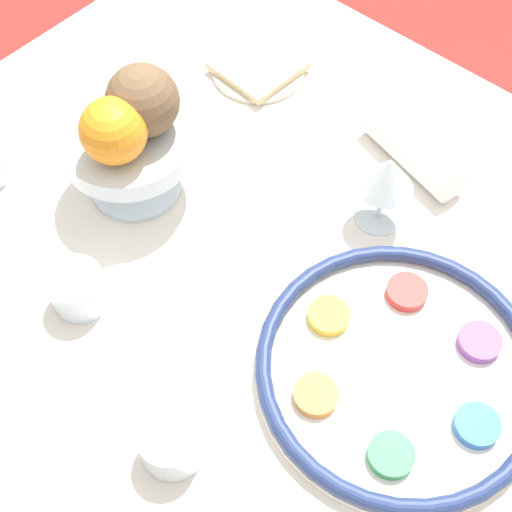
{
  "coord_description": "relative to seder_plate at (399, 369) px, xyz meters",
  "views": [
    {
      "loc": [
        -0.32,
        0.43,
        1.53
      ],
      "look_at": [
        0.02,
        0.04,
        0.75
      ],
      "focal_mm": 50.0,
      "sensor_mm": 36.0,
      "label": 1
    }
  ],
  "objects": [
    {
      "name": "orange_fruit",
      "position": [
        0.44,
        0.04,
        0.14
      ],
      "size": [
        0.09,
        0.09,
        0.09
      ],
      "color": "orange",
      "rests_on": "fruit_stand"
    },
    {
      "name": "fruit_stand",
      "position": [
        0.46,
        0.01,
        0.07
      ],
      "size": [
        0.18,
        0.18,
        0.11
      ],
      "color": "silver",
      "rests_on": "dining_table"
    },
    {
      "name": "dining_table",
      "position": [
        0.21,
        -0.04,
        -0.37
      ],
      "size": [
        1.24,
        0.97,
        0.71
      ],
      "color": "silver",
      "rests_on": "ground_plane"
    },
    {
      "name": "wine_glass",
      "position": [
        0.16,
        -0.18,
        0.08
      ],
      "size": [
        0.08,
        0.08,
        0.12
      ],
      "color": "silver",
      "rests_on": "dining_table"
    },
    {
      "name": "cup_far",
      "position": [
        0.37,
        0.19,
        0.01
      ],
      "size": [
        0.07,
        0.07,
        0.06
      ],
      "color": "silver",
      "rests_on": "dining_table"
    },
    {
      "name": "coconut",
      "position": [
        0.45,
        -0.02,
        0.14
      ],
      "size": [
        0.1,
        0.1,
        0.1
      ],
      "color": "brown",
      "rests_on": "fruit_stand"
    },
    {
      "name": "napkin_roll",
      "position": [
        0.18,
        -0.29,
        0.01
      ],
      "size": [
        0.18,
        0.09,
        0.05
      ],
      "color": "white",
      "rests_on": "dining_table"
    },
    {
      "name": "seder_plate",
      "position": [
        0.0,
        0.0,
        0.0
      ],
      "size": [
        0.35,
        0.35,
        0.03
      ],
      "color": "white",
      "rests_on": "dining_table"
    },
    {
      "name": "ground_plane",
      "position": [
        0.21,
        -0.04,
        -0.73
      ],
      "size": [
        8.0,
        8.0,
        0.0
      ],
      "primitive_type": "plane",
      "color": "maroon"
    },
    {
      "name": "bread_plate",
      "position": [
        0.49,
        -0.29,
        -0.01
      ],
      "size": [
        0.15,
        0.15,
        0.02
      ],
      "color": "beige",
      "rests_on": "dining_table"
    },
    {
      "name": "cup_near",
      "position": [
        0.14,
        0.25,
        0.01
      ],
      "size": [
        0.07,
        0.07,
        0.06
      ],
      "color": "silver",
      "rests_on": "dining_table"
    }
  ]
}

